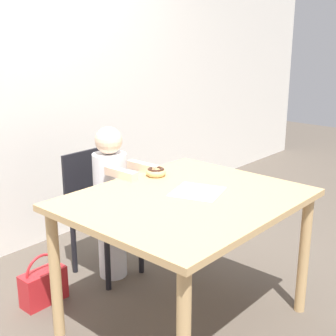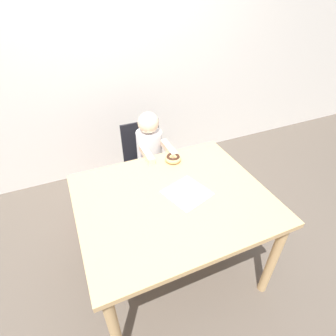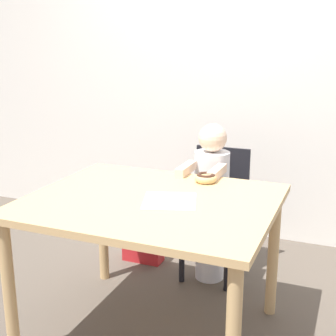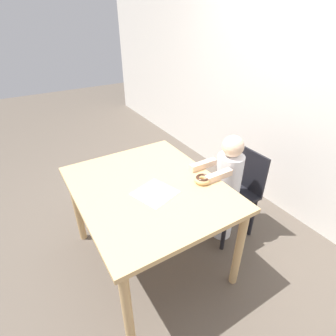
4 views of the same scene
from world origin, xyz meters
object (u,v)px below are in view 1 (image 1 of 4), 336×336
Objects in this scene: donut at (156,172)px; chair at (100,210)px; child_figure at (111,202)px; handbag at (43,285)px.

chair is at bearing 98.65° from donut.
chair is at bearing 90.00° from child_figure.
child_figure is (0.00, -0.11, 0.09)m from chair.
child_figure is at bearing -7.37° from handbag.
handbag is (-0.57, 0.40, -0.66)m from donut.
chair is 0.60m from handbag.
donut is at bearing -81.35° from chair.
chair is at bearing 5.52° from handbag.
donut reaches higher than handbag.
handbag is at bearing -174.48° from chair.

